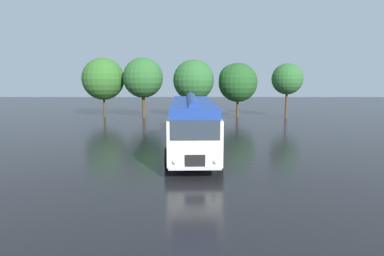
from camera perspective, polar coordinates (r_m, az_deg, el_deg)
ground_plane at (r=19.43m, az=0.35°, el=-5.10°), size 120.00×120.00×0.00m
vintage_bus at (r=19.88m, az=0.01°, el=0.77°), size 3.07×10.19×3.49m
car_near_left at (r=31.26m, az=-2.00°, el=1.65°), size 2.25×4.34×1.66m
car_mid_left at (r=31.40m, az=3.00°, el=1.68°), size 2.31×4.36×1.66m
tree_far_left at (r=40.62m, az=-14.59°, el=8.00°), size 4.77×4.77×6.74m
tree_left_of_centre at (r=38.77m, az=-8.32°, el=8.22°), size 4.46×4.46×6.72m
tree_centre at (r=38.30m, az=0.15°, el=7.94°), size 4.54×4.54×6.49m
tree_right_of_centre at (r=39.09m, az=7.39°, el=7.71°), size 4.38×4.38×6.15m
tree_far_right at (r=39.61m, az=15.64°, el=7.78°), size 3.43×3.43×6.08m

